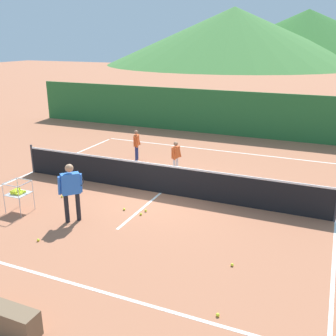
{
  "coord_description": "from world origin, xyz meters",
  "views": [
    {
      "loc": [
        4.85,
        -10.62,
        4.74
      ],
      "look_at": [
        0.56,
        -0.69,
        1.13
      ],
      "focal_mm": 41.75,
      "sensor_mm": 36.0,
      "label": 1
    }
  ],
  "objects_px": {
    "tennis_net": "(161,178)",
    "tennis_ball_3": "(124,209)",
    "tennis_ball_8": "(141,214)",
    "tennis_ball_0": "(146,211)",
    "ball_cart": "(18,192)",
    "student_0": "(136,142)",
    "student_1": "(176,154)",
    "tennis_ball_2": "(38,240)",
    "tennis_ball_4": "(62,196)",
    "tennis_ball_1": "(218,315)",
    "courtside_bench": "(0,317)",
    "instructor": "(71,187)",
    "tennis_ball_6": "(232,265)"
  },
  "relations": [
    {
      "from": "ball_cart",
      "to": "tennis_ball_6",
      "type": "xyz_separation_m",
      "value": [
        6.34,
        -0.37,
        -0.56
      ]
    },
    {
      "from": "courtside_bench",
      "to": "student_0",
      "type": "bearing_deg",
      "value": 104.13
    },
    {
      "from": "instructor",
      "to": "tennis_ball_3",
      "type": "xyz_separation_m",
      "value": [
        0.93,
        1.15,
        -0.94
      ]
    },
    {
      "from": "ball_cart",
      "to": "tennis_ball_8",
      "type": "relative_size",
      "value": 13.22
    },
    {
      "from": "student_1",
      "to": "student_0",
      "type": "bearing_deg",
      "value": 157.66
    },
    {
      "from": "tennis_ball_3",
      "to": "tennis_ball_8",
      "type": "distance_m",
      "value": 0.6
    },
    {
      "from": "instructor",
      "to": "tennis_ball_6",
      "type": "bearing_deg",
      "value": -5.88
    },
    {
      "from": "tennis_ball_1",
      "to": "tennis_ball_3",
      "type": "xyz_separation_m",
      "value": [
        -3.79,
        3.31,
        0.0
      ]
    },
    {
      "from": "tennis_ball_0",
      "to": "ball_cart",
      "type": "bearing_deg",
      "value": -157.18
    },
    {
      "from": "tennis_ball_1",
      "to": "courtside_bench",
      "type": "bearing_deg",
      "value": -152.17
    },
    {
      "from": "tennis_ball_3",
      "to": "courtside_bench",
      "type": "distance_m",
      "value": 5.09
    },
    {
      "from": "tennis_ball_8",
      "to": "courtside_bench",
      "type": "relative_size",
      "value": 0.05
    },
    {
      "from": "instructor",
      "to": "courtside_bench",
      "type": "relative_size",
      "value": 1.09
    },
    {
      "from": "tennis_ball_8",
      "to": "courtside_bench",
      "type": "height_order",
      "value": "courtside_bench"
    },
    {
      "from": "tennis_ball_0",
      "to": "tennis_ball_8",
      "type": "xyz_separation_m",
      "value": [
        -0.02,
        -0.26,
        0.0
      ]
    },
    {
      "from": "tennis_ball_1",
      "to": "tennis_ball_4",
      "type": "relative_size",
      "value": 1.0
    },
    {
      "from": "student_1",
      "to": "tennis_ball_3",
      "type": "xyz_separation_m",
      "value": [
        -0.12,
        -3.64,
        -0.68
      ]
    },
    {
      "from": "tennis_net",
      "to": "student_1",
      "type": "bearing_deg",
      "value": 98.61
    },
    {
      "from": "tennis_net",
      "to": "student_0",
      "type": "height_order",
      "value": "student_0"
    },
    {
      "from": "tennis_net",
      "to": "tennis_ball_4",
      "type": "relative_size",
      "value": 153.76
    },
    {
      "from": "student_1",
      "to": "tennis_ball_4",
      "type": "xyz_separation_m",
      "value": [
        -2.38,
        -3.57,
        -0.68
      ]
    },
    {
      "from": "instructor",
      "to": "tennis_ball_0",
      "type": "relative_size",
      "value": 23.97
    },
    {
      "from": "student_0",
      "to": "courtside_bench",
      "type": "distance_m",
      "value": 9.87
    },
    {
      "from": "tennis_ball_0",
      "to": "student_1",
      "type": "bearing_deg",
      "value": 98.17
    },
    {
      "from": "tennis_ball_4",
      "to": "tennis_ball_0",
      "type": "bearing_deg",
      "value": 1.85
    },
    {
      "from": "tennis_ball_0",
      "to": "tennis_ball_1",
      "type": "height_order",
      "value": "same"
    },
    {
      "from": "tennis_net",
      "to": "tennis_ball_1",
      "type": "distance_m",
      "value": 6.0
    },
    {
      "from": "student_1",
      "to": "tennis_ball_4",
      "type": "height_order",
      "value": "student_1"
    },
    {
      "from": "tennis_ball_3",
      "to": "tennis_net",
      "type": "bearing_deg",
      "value": 75.58
    },
    {
      "from": "tennis_ball_0",
      "to": "tennis_ball_2",
      "type": "relative_size",
      "value": 1.0
    },
    {
      "from": "tennis_ball_0",
      "to": "tennis_ball_3",
      "type": "height_order",
      "value": "same"
    },
    {
      "from": "tennis_net",
      "to": "tennis_ball_2",
      "type": "xyz_separation_m",
      "value": [
        -1.46,
        -4.07,
        -0.47
      ]
    },
    {
      "from": "tennis_ball_8",
      "to": "tennis_ball_2",
      "type": "bearing_deg",
      "value": -125.04
    },
    {
      "from": "ball_cart",
      "to": "tennis_ball_0",
      "type": "xyz_separation_m",
      "value": [
        3.34,
        1.41,
        -0.56
      ]
    },
    {
      "from": "student_1",
      "to": "tennis_ball_8",
      "type": "relative_size",
      "value": 17.6
    },
    {
      "from": "tennis_net",
      "to": "tennis_ball_4",
      "type": "xyz_separation_m",
      "value": [
        -2.68,
        -1.57,
        -0.47
      ]
    },
    {
      "from": "student_0",
      "to": "instructor",
      "type": "bearing_deg",
      "value": -79.8
    },
    {
      "from": "tennis_ball_2",
      "to": "tennis_ball_4",
      "type": "distance_m",
      "value": 2.78
    },
    {
      "from": "tennis_net",
      "to": "student_1",
      "type": "height_order",
      "value": "student_1"
    },
    {
      "from": "tennis_net",
      "to": "tennis_ball_3",
      "type": "bearing_deg",
      "value": -104.42
    },
    {
      "from": "tennis_net",
      "to": "tennis_ball_3",
      "type": "distance_m",
      "value": 1.75
    },
    {
      "from": "tennis_ball_0",
      "to": "tennis_ball_6",
      "type": "xyz_separation_m",
      "value": [
        3.0,
        -1.77,
        0.0
      ]
    },
    {
      "from": "tennis_ball_0",
      "to": "tennis_ball_8",
      "type": "relative_size",
      "value": 1.0
    },
    {
      "from": "student_0",
      "to": "courtside_bench",
      "type": "bearing_deg",
      "value": -75.87
    },
    {
      "from": "tennis_ball_1",
      "to": "tennis_ball_2",
      "type": "height_order",
      "value": "same"
    },
    {
      "from": "tennis_ball_4",
      "to": "ball_cart",
      "type": "bearing_deg",
      "value": -109.39
    },
    {
      "from": "ball_cart",
      "to": "tennis_ball_1",
      "type": "xyz_separation_m",
      "value": [
        6.51,
        -2.06,
        -0.56
      ]
    },
    {
      "from": "student_0",
      "to": "student_1",
      "type": "height_order",
      "value": "student_0"
    },
    {
      "from": "tennis_ball_2",
      "to": "courtside_bench",
      "type": "relative_size",
      "value": 0.05
    },
    {
      "from": "tennis_net",
      "to": "tennis_ball_8",
      "type": "height_order",
      "value": "tennis_net"
    }
  ]
}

